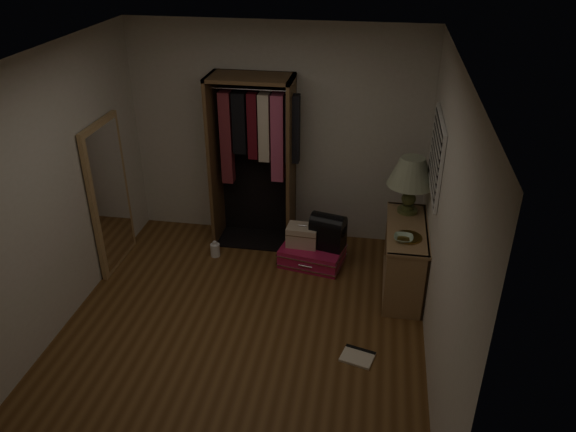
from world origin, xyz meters
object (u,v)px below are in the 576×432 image
object	(u,v)px
open_wardrobe	(256,147)
white_jug	(215,250)
train_case	(303,235)
console_bookshelf	(404,255)
floor_mirror	(110,196)
black_bag	(328,230)
pink_suitcase	(312,255)
table_lamp	(412,173)

from	to	relation	value
open_wardrobe	white_jug	world-z (taller)	open_wardrobe
open_wardrobe	train_case	distance (m)	1.15
console_bookshelf	floor_mirror	bearing A→B (deg)	-179.41
train_case	black_bag	world-z (taller)	black_bag
pink_suitcase	white_jug	size ratio (longest dim) A/B	4.05
console_bookshelf	train_case	bearing A→B (deg)	163.98
floor_mirror	pink_suitcase	bearing A→B (deg)	8.40
train_case	black_bag	distance (m)	0.30
console_bookshelf	open_wardrobe	xyz separation A→B (m)	(-1.75, 0.74, 0.82)
console_bookshelf	white_jug	bearing A→B (deg)	173.29
pink_suitcase	table_lamp	bearing A→B (deg)	11.82
open_wardrobe	pink_suitcase	xyz separation A→B (m)	(0.73, -0.44, -1.11)
console_bookshelf	open_wardrobe	size ratio (longest dim) A/B	0.55
console_bookshelf	train_case	world-z (taller)	console_bookshelf
open_wardrobe	floor_mirror	world-z (taller)	open_wardrobe
white_jug	floor_mirror	bearing A→B (deg)	-164.93
floor_mirror	black_bag	world-z (taller)	floor_mirror
open_wardrobe	floor_mirror	size ratio (longest dim) A/B	1.21
black_bag	open_wardrobe	bearing A→B (deg)	169.74
pink_suitcase	open_wardrobe	bearing A→B (deg)	159.47
open_wardrobe	pink_suitcase	distance (m)	1.40
black_bag	train_case	bearing A→B (deg)	-164.79
train_case	console_bookshelf	bearing A→B (deg)	-12.84
train_case	white_jug	world-z (taller)	train_case
open_wardrobe	white_jug	bearing A→B (deg)	-131.02
console_bookshelf	open_wardrobe	world-z (taller)	open_wardrobe
pink_suitcase	console_bookshelf	bearing A→B (deg)	-5.69
floor_mirror	table_lamp	distance (m)	3.28
table_lamp	white_jug	size ratio (longest dim) A/B	3.29
open_wardrobe	train_case	world-z (taller)	open_wardrobe
open_wardrobe	white_jug	xyz separation A→B (m)	(-0.42, -0.48, -1.14)
white_jug	pink_suitcase	bearing A→B (deg)	1.99
open_wardrobe	pink_suitcase	bearing A→B (deg)	-31.04
console_bookshelf	open_wardrobe	bearing A→B (deg)	157.17
floor_mirror	pink_suitcase	xyz separation A→B (m)	(2.22, 0.33, -0.74)
open_wardrobe	white_jug	size ratio (longest dim) A/B	10.48
console_bookshelf	pink_suitcase	bearing A→B (deg)	163.80
table_lamp	open_wardrobe	bearing A→B (deg)	166.58
table_lamp	white_jug	xyz separation A→B (m)	(-2.17, -0.06, -1.13)
train_case	white_jug	size ratio (longest dim) A/B	1.88
pink_suitcase	floor_mirror	bearing A→B (deg)	-161.09
table_lamp	floor_mirror	bearing A→B (deg)	-173.80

